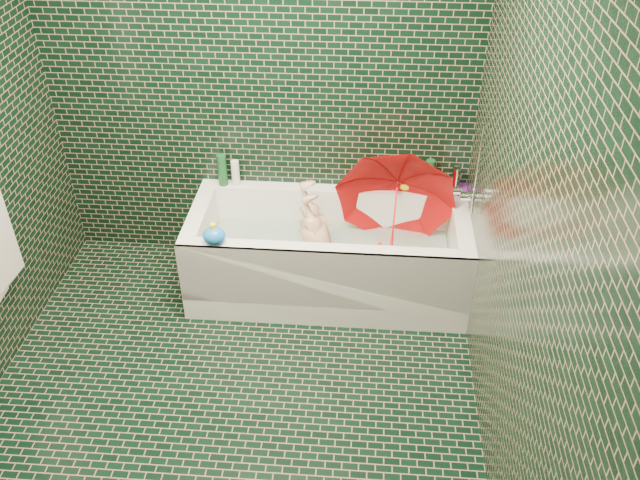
# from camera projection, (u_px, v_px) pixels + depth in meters

# --- Properties ---
(floor) EXTENTS (2.80, 2.80, 0.00)m
(floor) POSITION_uv_depth(u_px,v_px,m) (230.00, 405.00, 3.58)
(floor) COLOR black
(floor) RESTS_ON ground
(wall_back) EXTENTS (2.80, 0.00, 2.80)m
(wall_back) POSITION_uv_depth(u_px,v_px,m) (258.00, 79.00, 3.99)
(wall_back) COLOR black
(wall_back) RESTS_ON floor
(wall_right) EXTENTS (0.00, 2.80, 2.80)m
(wall_right) POSITION_uv_depth(u_px,v_px,m) (520.00, 221.00, 2.77)
(wall_right) COLOR black
(wall_right) RESTS_ON floor
(bathtub) EXTENTS (1.70, 0.75, 0.55)m
(bathtub) POSITION_uv_depth(u_px,v_px,m) (328.00, 262.00, 4.25)
(bathtub) COLOR white
(bathtub) RESTS_ON floor
(bath_mat) EXTENTS (1.35, 0.47, 0.01)m
(bath_mat) POSITION_uv_depth(u_px,v_px,m) (328.00, 268.00, 4.29)
(bath_mat) COLOR green
(bath_mat) RESTS_ON bathtub
(water) EXTENTS (1.48, 0.53, 0.00)m
(water) POSITION_uv_depth(u_px,v_px,m) (329.00, 250.00, 4.21)
(water) COLOR silver
(water) RESTS_ON bathtub
(faucet) EXTENTS (0.18, 0.19, 0.55)m
(faucet) POSITION_uv_depth(u_px,v_px,m) (471.00, 191.00, 3.88)
(faucet) COLOR silver
(faucet) RESTS_ON wall_right
(child) EXTENTS (0.92, 0.42, 0.38)m
(child) POSITION_uv_depth(u_px,v_px,m) (322.00, 248.00, 4.20)
(child) COLOR #D7A486
(child) RESTS_ON bathtub
(umbrella) EXTENTS (0.88, 0.89, 0.88)m
(umbrella) POSITION_uv_depth(u_px,v_px,m) (395.00, 213.00, 4.07)
(umbrella) COLOR red
(umbrella) RESTS_ON bathtub
(soap_bottle_a) EXTENTS (0.11, 0.11, 0.23)m
(soap_bottle_a) POSITION_uv_depth(u_px,v_px,m) (459.00, 195.00, 4.26)
(soap_bottle_a) COLOR white
(soap_bottle_a) RESTS_ON bathtub
(soap_bottle_b) EXTENTS (0.10, 0.10, 0.21)m
(soap_bottle_b) POSITION_uv_depth(u_px,v_px,m) (459.00, 196.00, 4.25)
(soap_bottle_b) COLOR #5F217C
(soap_bottle_b) RESTS_ON bathtub
(soap_bottle_c) EXTENTS (0.13, 0.13, 0.15)m
(soap_bottle_c) POSITION_uv_depth(u_px,v_px,m) (454.00, 194.00, 4.27)
(soap_bottle_c) COLOR #154A21
(soap_bottle_c) RESTS_ON bathtub
(bottle_right_tall) EXTENTS (0.07, 0.07, 0.22)m
(bottle_right_tall) POSITION_uv_depth(u_px,v_px,m) (429.00, 176.00, 4.23)
(bottle_right_tall) COLOR #154A21
(bottle_right_tall) RESTS_ON bathtub
(bottle_right_pump) EXTENTS (0.07, 0.07, 0.20)m
(bottle_right_pump) POSITION_uv_depth(u_px,v_px,m) (455.00, 182.00, 4.20)
(bottle_right_pump) COLOR silver
(bottle_right_pump) RESTS_ON bathtub
(bottle_left_tall) EXTENTS (0.07, 0.07, 0.21)m
(bottle_left_tall) POSITION_uv_depth(u_px,v_px,m) (222.00, 170.00, 4.30)
(bottle_left_tall) COLOR #154A21
(bottle_left_tall) RESTS_ON bathtub
(bottle_left_short) EXTENTS (0.06, 0.06, 0.17)m
(bottle_left_short) POSITION_uv_depth(u_px,v_px,m) (235.00, 173.00, 4.32)
(bottle_left_short) COLOR white
(bottle_left_short) RESTS_ON bathtub
(rubber_duck) EXTENTS (0.11, 0.09, 0.09)m
(rubber_duck) POSITION_uv_depth(u_px,v_px,m) (406.00, 185.00, 4.29)
(rubber_duck) COLOR #FFF81A
(rubber_duck) RESTS_ON bathtub
(bath_toy) EXTENTS (0.15, 0.13, 0.13)m
(bath_toy) POSITION_uv_depth(u_px,v_px,m) (214.00, 235.00, 3.81)
(bath_toy) COLOR blue
(bath_toy) RESTS_ON bathtub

